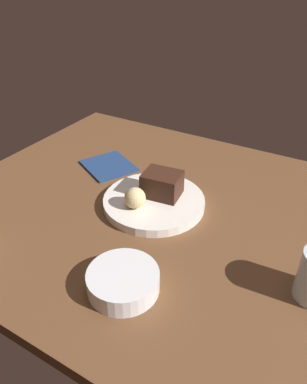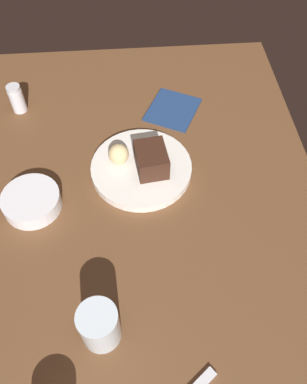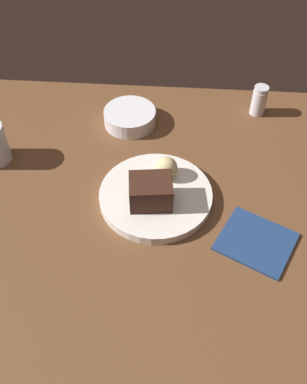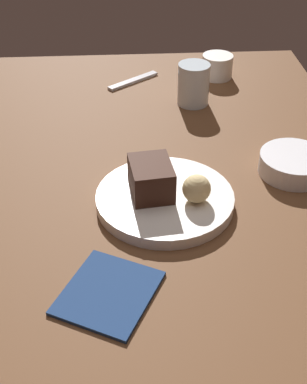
% 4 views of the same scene
% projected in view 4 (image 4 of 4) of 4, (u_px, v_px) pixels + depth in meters
% --- Properties ---
extents(dining_table, '(1.20, 0.84, 0.03)m').
position_uv_depth(dining_table, '(161.00, 180.00, 1.03)').
color(dining_table, brown).
rests_on(dining_table, ground).
extents(dessert_plate, '(0.24, 0.24, 0.02)m').
position_uv_depth(dessert_plate, '(164.00, 199.00, 0.94)').
color(dessert_plate, white).
rests_on(dessert_plate, dining_table).
extents(chocolate_cake_slice, '(0.10, 0.08, 0.06)m').
position_uv_depth(chocolate_cake_slice, '(151.00, 178.00, 0.92)').
color(chocolate_cake_slice, '#381E14').
rests_on(chocolate_cake_slice, dessert_plate).
extents(bread_roll, '(0.05, 0.05, 0.05)m').
position_uv_depth(bread_roll, '(197.00, 189.00, 0.91)').
color(bread_roll, '#DBC184').
rests_on(bread_roll, dessert_plate).
extents(water_glass, '(0.07, 0.07, 0.10)m').
position_uv_depth(water_glass, '(193.00, 84.00, 1.23)').
color(water_glass, silver).
rests_on(water_glass, dining_table).
extents(side_bowl, '(0.13, 0.13, 0.04)m').
position_uv_depth(side_bowl, '(294.00, 164.00, 1.01)').
color(side_bowl, silver).
rests_on(side_bowl, dining_table).
extents(coffee_cup, '(0.08, 0.08, 0.06)m').
position_uv_depth(coffee_cup, '(217.00, 66.00, 1.36)').
color(coffee_cup, silver).
rests_on(coffee_cup, dining_table).
extents(dessert_spoon, '(0.11, 0.13, 0.01)m').
position_uv_depth(dessert_spoon, '(133.00, 81.00, 1.35)').
color(dessert_spoon, silver).
rests_on(dessert_spoon, dining_table).
extents(folded_napkin, '(0.18, 0.17, 0.01)m').
position_uv_depth(folded_napkin, '(108.00, 293.00, 0.77)').
color(folded_napkin, navy).
rests_on(folded_napkin, dining_table).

